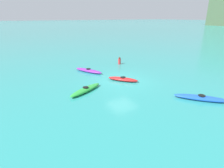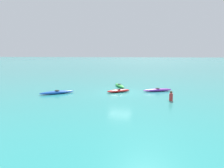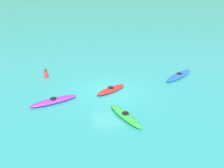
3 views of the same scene
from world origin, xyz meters
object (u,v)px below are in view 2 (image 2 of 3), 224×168
at_px(kayak_green, 120,86).
at_px(person_near_shore, 171,96).
at_px(kayak_purple, 157,90).
at_px(kayak_red, 119,91).
at_px(kayak_blue, 57,92).

height_order(kayak_green, person_near_shore, person_near_shore).
bearing_deg(kayak_purple, kayak_red, 19.49).
xyz_separation_m(kayak_blue, person_near_shore, (-11.47, 0.82, 0.22)).
bearing_deg(kayak_blue, kayak_purple, -159.77).
xyz_separation_m(kayak_red, person_near_shore, (-5.35, 3.14, 0.22)).
bearing_deg(kayak_red, kayak_purple, -160.51).
height_order(kayak_blue, kayak_red, same).
xyz_separation_m(kayak_purple, kayak_red, (4.15, 1.47, 0.00)).
xyz_separation_m(kayak_green, kayak_purple, (-4.75, 2.37, 0.00)).
distance_m(kayak_purple, person_near_shore, 4.76).
xyz_separation_m(kayak_green, person_near_shore, (-5.96, 6.98, 0.22)).
bearing_deg(kayak_blue, person_near_shore, 175.92).
bearing_deg(kayak_purple, kayak_blue, 20.23).
relative_size(kayak_blue, person_near_shore, 3.62).
relative_size(kayak_green, kayak_red, 1.25).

